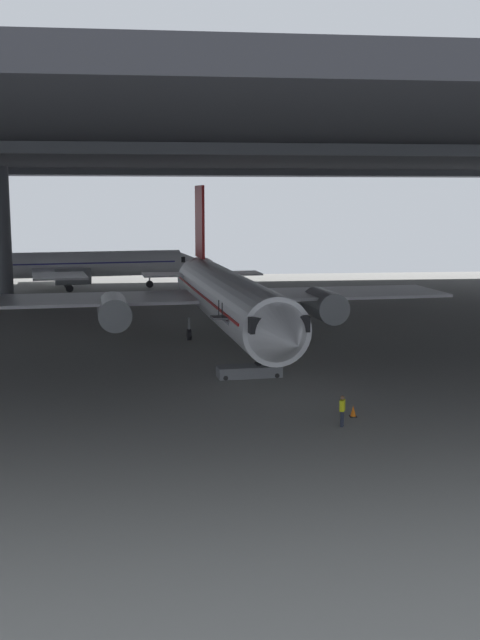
{
  "coord_description": "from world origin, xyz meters",
  "views": [
    {
      "loc": [
        -5.54,
        -57.81,
        11.09
      ],
      "look_at": [
        0.47,
        -4.99,
        2.68
      ],
      "focal_mm": 43.16,
      "sensor_mm": 36.0,
      "label": 1
    }
  ],
  "objects_px": {
    "airplane_main": "(227,298)",
    "traffic_cone_orange": "(353,411)",
    "boarding_stairs": "(248,365)",
    "crew_worker_by_stairs": "(268,353)",
    "airplane_distant": "(82,264)",
    "crew_worker_near_nose": "(342,409)"
  },
  "relations": [
    {
      "from": "traffic_cone_orange",
      "to": "airplane_main",
      "type": "bearing_deg",
      "value": 102.45
    },
    {
      "from": "crew_worker_near_nose",
      "to": "traffic_cone_orange",
      "type": "bearing_deg",
      "value": 58.56
    },
    {
      "from": "traffic_cone_orange",
      "to": "crew_worker_by_stairs",
      "type": "bearing_deg",
      "value": 101.91
    },
    {
      "from": "airplane_main",
      "to": "boarding_stairs",
      "type": "relative_size",
      "value": 8.22
    },
    {
      "from": "crew_worker_near_nose",
      "to": "traffic_cone_orange",
      "type": "xyz_separation_m",
      "value": [
        0.98,
        1.61,
        -0.6
      ]
    },
    {
      "from": "airplane_main",
      "to": "airplane_distant",
      "type": "distance_m",
      "value": 40.25
    },
    {
      "from": "boarding_stairs",
      "to": "crew_worker_by_stairs",
      "type": "relative_size",
      "value": 2.93
    },
    {
      "from": "crew_worker_near_nose",
      "to": "airplane_distant",
      "type": "distance_m",
      "value": 62.41
    },
    {
      "from": "crew_worker_by_stairs",
      "to": "traffic_cone_orange",
      "type": "distance_m",
      "value": 12.49
    },
    {
      "from": "airplane_main",
      "to": "traffic_cone_orange",
      "type": "distance_m",
      "value": 21.28
    },
    {
      "from": "traffic_cone_orange",
      "to": "crew_worker_near_nose",
      "type": "bearing_deg",
      "value": -121.44
    },
    {
      "from": "airplane_main",
      "to": "crew_worker_by_stairs",
      "type": "xyz_separation_m",
      "value": [
        1.96,
        -8.33,
        -2.67
      ]
    },
    {
      "from": "crew_worker_near_nose",
      "to": "airplane_distant",
      "type": "relative_size",
      "value": 0.05
    },
    {
      "from": "airplane_main",
      "to": "boarding_stairs",
      "type": "height_order",
      "value": "airplane_main"
    },
    {
      "from": "crew_worker_by_stairs",
      "to": "airplane_distant",
      "type": "distance_m",
      "value": 48.79
    },
    {
      "from": "airplane_distant",
      "to": "airplane_main",
      "type": "bearing_deg",
      "value": -69.27
    },
    {
      "from": "boarding_stairs",
      "to": "airplane_main",
      "type": "bearing_deg",
      "value": 91.46
    },
    {
      "from": "crew_worker_by_stairs",
      "to": "airplane_distant",
      "type": "height_order",
      "value": "airplane_distant"
    },
    {
      "from": "airplane_main",
      "to": "traffic_cone_orange",
      "type": "relative_size",
      "value": 66.16
    },
    {
      "from": "boarding_stairs",
      "to": "airplane_distant",
      "type": "relative_size",
      "value": 0.16
    },
    {
      "from": "crew_worker_by_stairs",
      "to": "airplane_main",
      "type": "bearing_deg",
      "value": 103.23
    },
    {
      "from": "airplane_main",
      "to": "crew_worker_by_stairs",
      "type": "relative_size",
      "value": 24.11
    }
  ]
}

